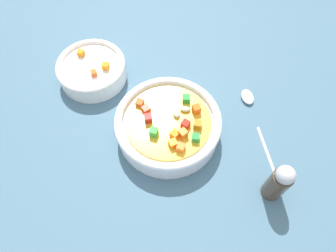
{
  "coord_description": "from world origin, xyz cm",
  "views": [
    {
      "loc": [
        9.79,
        25.6,
        50.43
      ],
      "look_at": [
        0.0,
        0.0,
        2.24
      ],
      "focal_mm": 32.89,
      "sensor_mm": 36.0,
      "label": 1
    }
  ],
  "objects_px": {
    "soup_bowl_main": "(168,125)",
    "side_bowl_small": "(92,70)",
    "spoon": "(255,117)",
    "pepper_shaker": "(279,182)"
  },
  "relations": [
    {
      "from": "soup_bowl_main",
      "to": "side_bowl_small",
      "type": "bearing_deg",
      "value": -61.4
    },
    {
      "from": "spoon",
      "to": "pepper_shaker",
      "type": "relative_size",
      "value": 2.3
    },
    {
      "from": "soup_bowl_main",
      "to": "pepper_shaker",
      "type": "relative_size",
      "value": 2.04
    },
    {
      "from": "side_bowl_small",
      "to": "pepper_shaker",
      "type": "height_order",
      "value": "pepper_shaker"
    },
    {
      "from": "soup_bowl_main",
      "to": "side_bowl_small",
      "type": "distance_m",
      "value": 0.2
    },
    {
      "from": "spoon",
      "to": "side_bowl_small",
      "type": "xyz_separation_m",
      "value": [
        0.26,
        -0.21,
        0.02
      ]
    },
    {
      "from": "spoon",
      "to": "pepper_shaker",
      "type": "distance_m",
      "value": 0.15
    },
    {
      "from": "soup_bowl_main",
      "to": "side_bowl_small",
      "type": "xyz_separation_m",
      "value": [
        0.1,
        -0.18,
        -0.0
      ]
    },
    {
      "from": "soup_bowl_main",
      "to": "side_bowl_small",
      "type": "height_order",
      "value": "soup_bowl_main"
    },
    {
      "from": "side_bowl_small",
      "to": "pepper_shaker",
      "type": "distance_m",
      "value": 0.41
    }
  ]
}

